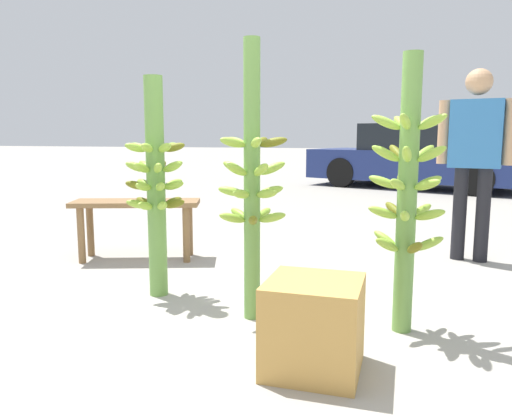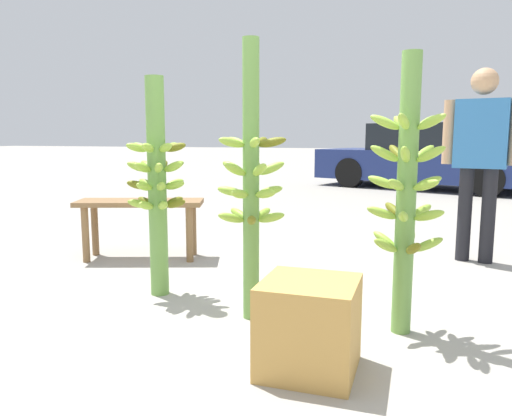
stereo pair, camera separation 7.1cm
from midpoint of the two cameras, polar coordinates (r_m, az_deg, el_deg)
ground_plane at (r=2.81m, az=-2.09°, el=-13.81°), size 80.00×80.00×0.00m
banana_stalk_left at (r=3.32m, az=-11.97°, el=2.68°), size 0.40×0.40×1.43m
banana_stalk_center at (r=2.82m, az=-1.18°, el=3.01°), size 0.41×0.41×1.59m
banana_stalk_right at (r=2.73m, az=16.19°, el=1.82°), size 0.42×0.42×1.48m
vendor_person at (r=4.54m, az=23.35°, el=6.31°), size 0.61×0.26×1.60m
market_bench at (r=4.39m, az=-13.97°, el=-0.45°), size 1.12×0.68×0.51m
parked_car at (r=10.68m, az=18.21°, el=5.55°), size 4.62×3.10×1.30m
produce_crate at (r=2.32m, az=5.72°, el=-13.21°), size 0.42×0.42×0.42m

